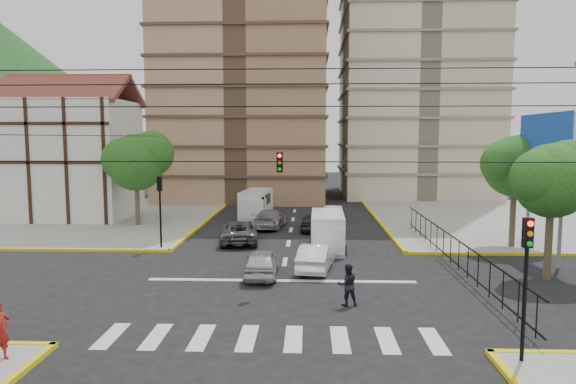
{
  "coord_description": "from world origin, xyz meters",
  "views": [
    {
      "loc": [
        1.29,
        -23.05,
        6.91
      ],
      "look_at": [
        0.2,
        4.32,
        4.0
      ],
      "focal_mm": 32.0,
      "sensor_mm": 36.0,
      "label": 1
    }
  ],
  "objects_px": {
    "traffic_light_se": "(526,265)",
    "car_silver_front_left": "(261,263)",
    "car_white_front_right": "(316,257)",
    "pedestrian_crosswalk": "(347,285)",
    "van_left_lane": "(256,204)",
    "traffic_light_nw": "(160,200)",
    "van_right_lane": "(328,232)"
  },
  "relations": [
    {
      "from": "traffic_light_se",
      "to": "car_silver_front_left",
      "type": "xyz_separation_m",
      "value": [
        -8.84,
        9.75,
        -2.42
      ]
    },
    {
      "from": "traffic_light_se",
      "to": "car_white_front_right",
      "type": "bearing_deg",
      "value": 118.8
    },
    {
      "from": "van_left_lane",
      "to": "car_silver_front_left",
      "type": "xyz_separation_m",
      "value": [
        2.24,
        -19.1,
        -0.45
      ]
    },
    {
      "from": "pedestrian_crosswalk",
      "to": "car_silver_front_left",
      "type": "bearing_deg",
      "value": -58.51
    },
    {
      "from": "van_left_lane",
      "to": "car_silver_front_left",
      "type": "height_order",
      "value": "van_left_lane"
    },
    {
      "from": "van_left_lane",
      "to": "van_right_lane",
      "type": "bearing_deg",
      "value": -58.96
    },
    {
      "from": "traffic_light_se",
      "to": "car_white_front_right",
      "type": "distance_m",
      "value": 12.88
    },
    {
      "from": "car_silver_front_left",
      "to": "van_left_lane",
      "type": "bearing_deg",
      "value": -84.66
    },
    {
      "from": "traffic_light_se",
      "to": "car_white_front_right",
      "type": "relative_size",
      "value": 1.02
    },
    {
      "from": "car_silver_front_left",
      "to": "car_white_front_right",
      "type": "height_order",
      "value": "car_white_front_right"
    },
    {
      "from": "van_right_lane",
      "to": "car_silver_front_left",
      "type": "xyz_separation_m",
      "value": [
        -3.53,
        -6.17,
        -0.41
      ]
    },
    {
      "from": "van_left_lane",
      "to": "traffic_light_se",
      "type": "bearing_deg",
      "value": -62.01
    },
    {
      "from": "traffic_light_se",
      "to": "van_right_lane",
      "type": "relative_size",
      "value": 0.87
    },
    {
      "from": "car_silver_front_left",
      "to": "van_right_lane",
      "type": "bearing_deg",
      "value": -121.11
    },
    {
      "from": "traffic_light_nw",
      "to": "car_silver_front_left",
      "type": "xyz_separation_m",
      "value": [
        6.76,
        -5.85,
        -2.42
      ]
    },
    {
      "from": "traffic_light_nw",
      "to": "car_silver_front_left",
      "type": "relative_size",
      "value": 1.09
    },
    {
      "from": "traffic_light_se",
      "to": "car_silver_front_left",
      "type": "bearing_deg",
      "value": 132.18
    },
    {
      "from": "van_right_lane",
      "to": "car_silver_front_left",
      "type": "height_order",
      "value": "van_right_lane"
    },
    {
      "from": "van_right_lane",
      "to": "van_left_lane",
      "type": "distance_m",
      "value": 14.16
    },
    {
      "from": "traffic_light_se",
      "to": "van_left_lane",
      "type": "distance_m",
      "value": 30.97
    },
    {
      "from": "traffic_light_nw",
      "to": "car_silver_front_left",
      "type": "height_order",
      "value": "traffic_light_nw"
    },
    {
      "from": "van_right_lane",
      "to": "van_left_lane",
      "type": "relative_size",
      "value": 0.94
    },
    {
      "from": "traffic_light_nw",
      "to": "van_right_lane",
      "type": "xyz_separation_m",
      "value": [
        10.29,
        0.32,
        -2.01
      ]
    },
    {
      "from": "traffic_light_se",
      "to": "traffic_light_nw",
      "type": "bearing_deg",
      "value": 135.0
    },
    {
      "from": "car_white_front_right",
      "to": "pedestrian_crosswalk",
      "type": "xyz_separation_m",
      "value": [
        1.21,
        -5.67,
        0.17
      ]
    },
    {
      "from": "car_white_front_right",
      "to": "pedestrian_crosswalk",
      "type": "relative_size",
      "value": 2.46
    },
    {
      "from": "traffic_light_nw",
      "to": "pedestrian_crosswalk",
      "type": "bearing_deg",
      "value": -43.53
    },
    {
      "from": "van_right_lane",
      "to": "pedestrian_crosswalk",
      "type": "height_order",
      "value": "van_right_lane"
    },
    {
      "from": "traffic_light_nw",
      "to": "van_left_lane",
      "type": "distance_m",
      "value": 14.14
    },
    {
      "from": "van_left_lane",
      "to": "car_white_front_right",
      "type": "distance_m",
      "value": 18.45
    },
    {
      "from": "traffic_light_nw",
      "to": "van_left_lane",
      "type": "bearing_deg",
      "value": 71.16
    },
    {
      "from": "van_left_lane",
      "to": "pedestrian_crosswalk",
      "type": "distance_m",
      "value": 24.24
    }
  ]
}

